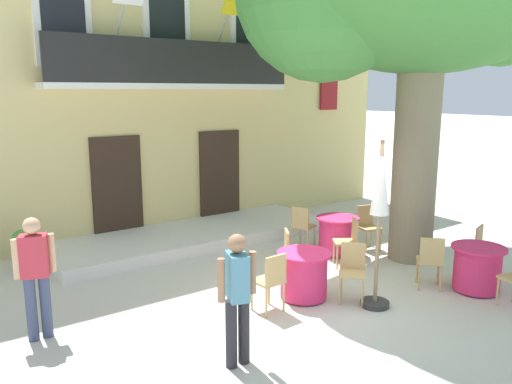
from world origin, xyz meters
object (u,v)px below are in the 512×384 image
cafe_chair_front_2 (484,248)px  pedestrian_mid_plaza (237,292)px  cafe_table_middle (337,235)px  cafe_table_near_tree (304,275)px  ground_planter_left (22,248)px  cafe_chair_middle_1 (302,224)px  cafe_chair_near_tree_1 (293,252)px  cafe_chair_near_tree_2 (271,279)px  cafe_table_front (477,268)px  cafe_chair_near_tree_0 (352,268)px  cafe_chair_middle_0 (367,224)px  cafe_umbrella (380,200)px  cafe_chair_front_0 (431,259)px  pedestrian_near_entrance (35,271)px  cafe_chair_middle_2 (349,239)px

cafe_chair_front_2 → pedestrian_mid_plaza: (-5.17, 0.09, 0.39)m
cafe_table_middle → pedestrian_mid_plaza: size_ratio=0.53×
cafe_table_near_tree → ground_planter_left: ground_planter_left is taller
cafe_chair_middle_1 → cafe_chair_near_tree_1: bearing=-136.0°
cafe_table_near_tree → cafe_chair_near_tree_2: bearing=-171.0°
cafe_table_near_tree → pedestrian_mid_plaza: size_ratio=0.53×
cafe_chair_near_tree_2 → ground_planter_left: size_ratio=1.19×
cafe_table_front → cafe_chair_near_tree_1: bearing=135.8°
cafe_chair_near_tree_0 → ground_planter_left: cafe_chair_near_tree_0 is taller
cafe_chair_middle_0 → cafe_umbrella: (-2.10, -2.07, 1.14)m
cafe_chair_near_tree_0 → cafe_chair_front_0: size_ratio=1.00×
cafe_table_near_tree → cafe_chair_near_tree_1: size_ratio=0.95×
cafe_chair_middle_0 → cafe_chair_front_0: (-0.84, -2.13, 0.00)m
cafe_chair_middle_1 → pedestrian_near_entrance: (-5.41, -0.94, 0.41)m
cafe_chair_front_2 → ground_planter_left: size_ratio=1.19×
pedestrian_mid_plaza → cafe_table_middle: bearing=30.6°
cafe_table_near_tree → ground_planter_left: bearing=129.5°
cafe_chair_near_tree_2 → cafe_chair_middle_0: (3.53, 1.31, 0.00)m
cafe_chair_near_tree_0 → cafe_chair_near_tree_2: 1.36m
cafe_chair_middle_0 → cafe_chair_near_tree_1: bearing=-168.1°
cafe_table_middle → cafe_umbrella: size_ratio=0.34×
cafe_chair_near_tree_2 → cafe_umbrella: size_ratio=0.36×
cafe_table_near_tree → cafe_table_front: (2.50, -1.44, 0.00)m
cafe_table_near_tree → cafe_umbrella: (0.68, -0.88, 1.27)m
cafe_table_middle → cafe_chair_front_2: size_ratio=0.95×
pedestrian_mid_plaza → cafe_table_front: bearing=-4.9°
cafe_chair_near_tree_0 → cafe_chair_middle_0: 2.80m
cafe_table_middle → cafe_chair_middle_0: size_ratio=0.95×
cafe_chair_front_0 → cafe_chair_middle_1: bearing=95.0°
cafe_chair_near_tree_1 → pedestrian_mid_plaza: size_ratio=0.56×
cafe_table_near_tree → pedestrian_mid_plaza: pedestrian_mid_plaza is taller
cafe_chair_near_tree_1 → cafe_table_front: (2.17, -2.12, -0.14)m
cafe_chair_middle_2 → cafe_chair_middle_0: bearing=26.2°
cafe_chair_near_tree_1 → cafe_chair_near_tree_2: same height
cafe_chair_near_tree_0 → cafe_umbrella: size_ratio=0.36×
cafe_table_front → ground_planter_left: (-5.82, 5.46, 0.03)m
cafe_chair_front_0 → ground_planter_left: 7.23m
cafe_chair_middle_0 → cafe_chair_front_2: bearing=-79.9°
cafe_chair_middle_2 → pedestrian_mid_plaza: 4.05m
cafe_chair_front_0 → cafe_table_middle: bearing=87.5°
cafe_chair_middle_0 → cafe_table_front: 2.65m
cafe_chair_near_tree_0 → cafe_chair_middle_1: 2.73m
cafe_table_front → cafe_chair_middle_1: bearing=103.5°
cafe_chair_near_tree_0 → cafe_chair_near_tree_1: bearing=100.6°
cafe_chair_near_tree_1 → cafe_chair_middle_1: 1.88m
cafe_table_middle → cafe_chair_middle_1: (-0.36, 0.66, 0.14)m
cafe_chair_near_tree_1 → cafe_chair_front_2: (2.87, -1.82, 0.00)m
cafe_chair_front_2 → ground_planter_left: cafe_chair_front_2 is taller
cafe_chair_near_tree_0 → cafe_chair_front_0: bearing=-17.2°
cafe_chair_near_tree_1 → cafe_table_middle: cafe_chair_near_tree_1 is taller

